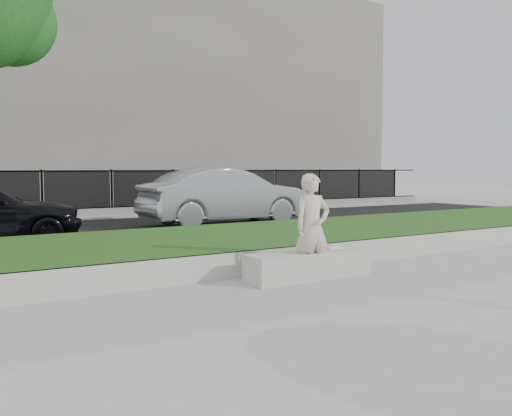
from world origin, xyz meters
TOP-DOWN VIEW (x-y plane):
  - ground at (0.00, 0.00)m, footprint 90.00×90.00m
  - grass_bank at (0.00, 3.00)m, footprint 34.00×4.00m
  - grass_kerb at (0.00, 1.04)m, footprint 34.00×0.08m
  - street at (0.00, 8.50)m, footprint 34.00×7.00m
  - far_pavement at (0.00, 13.00)m, footprint 34.00×3.00m
  - iron_fence at (0.00, 12.00)m, footprint 32.00×0.30m
  - building_facade at (0.00, 20.00)m, footprint 34.00×10.00m
  - stone_bench at (0.63, 0.40)m, footprint 2.04×0.51m
  - man at (0.57, 0.25)m, footprint 0.61×0.44m
  - book at (1.15, 0.42)m, footprint 0.25×0.20m
  - car_silver at (3.57, 7.95)m, footprint 4.96×1.84m

SIDE VIEW (x-z plane):
  - ground at x=0.00m, z-range 0.00..0.00m
  - street at x=0.00m, z-range 0.00..0.04m
  - far_pavement at x=0.00m, z-range 0.00..0.12m
  - grass_bank at x=0.00m, z-range 0.00..0.40m
  - grass_kerb at x=0.00m, z-range 0.00..0.40m
  - stone_bench at x=0.63m, z-range 0.00..0.42m
  - book at x=1.15m, z-range 0.42..0.44m
  - iron_fence at x=0.00m, z-range -0.21..1.29m
  - man at x=0.57m, z-range 0.00..1.58m
  - car_silver at x=3.57m, z-range 0.04..1.66m
  - building_facade at x=0.00m, z-range 0.00..10.00m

